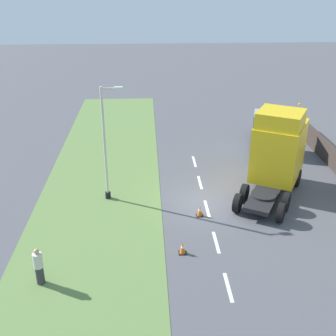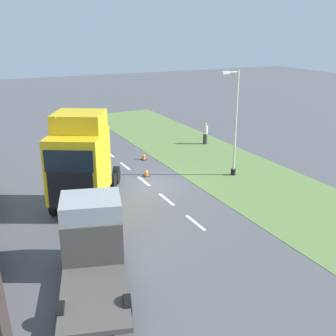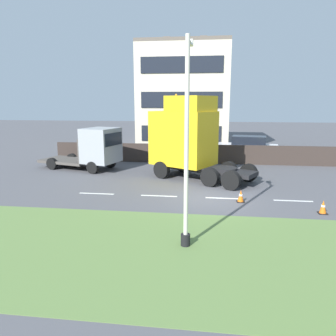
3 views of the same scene
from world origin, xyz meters
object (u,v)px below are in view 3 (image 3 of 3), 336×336
Objects in this scene: parked_car at (247,148)px; traffic_cone_lead at (323,207)px; flatbed_truck at (96,148)px; traffic_cone_trailing at (241,196)px; lorry_cab at (187,137)px; lamp_post at (187,154)px.

parked_car is 12.57m from traffic_cone_lead.
traffic_cone_trailing is (-6.06, -9.08, -1.22)m from flatbed_truck.
parked_car is 8.39× the size of traffic_cone_lead.
lorry_cab is 11.27× the size of traffic_cone_trailing.
lorry_cab is 1.09× the size of flatbed_truck.
traffic_cone_lead is at bearing -55.56° from lamp_post.
parked_car reaches higher than traffic_cone_trailing.
lamp_post is at bearing -147.08° from lorry_cab.
traffic_cone_lead and traffic_cone_trailing have the same top height.
parked_car is (6.43, -4.33, -1.51)m from lorry_cab.
traffic_cone_trailing is (-11.23, 1.46, -0.66)m from parked_car.
lamp_post is 6.05m from traffic_cone_trailing.
lamp_post is 11.19× the size of traffic_cone_lead.
traffic_cone_lead is (-6.00, -6.13, -2.17)m from lorry_cab.
lorry_cab is at bearing 30.91° from traffic_cone_trailing.
lamp_post is (-10.99, -6.89, 1.51)m from flatbed_truck.
traffic_cone_lead is at bearing -162.71° from parked_car.
lorry_cab is at bearing 45.64° from traffic_cone_lead.
lamp_post is (-9.73, -0.68, 0.56)m from lorry_cab.
flatbed_truck reaches higher than traffic_cone_trailing.
lorry_cab is at bearing 4.02° from lamp_post.
lamp_post reaches higher than flatbed_truck.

